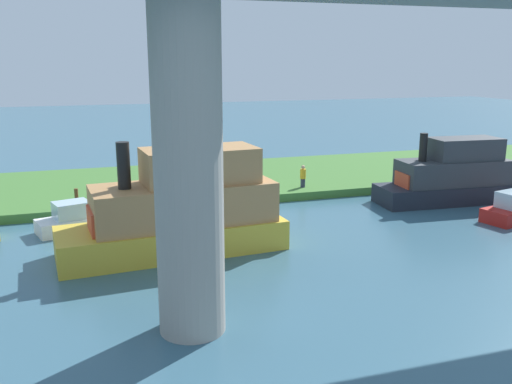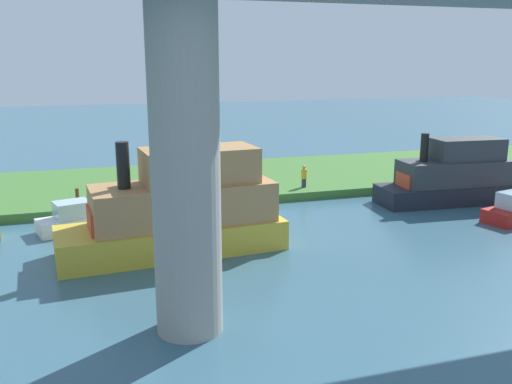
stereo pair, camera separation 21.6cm
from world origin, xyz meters
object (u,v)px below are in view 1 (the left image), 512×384
at_px(person_on_bank, 303,176).
at_px(mooring_post, 77,198).
at_px(bridge_pylon, 188,172).
at_px(pontoon_yellow, 82,220).
at_px(houseboat_blue, 450,176).
at_px(motorboat_red, 180,211).

relative_size(person_on_bank, mooring_post, 1.41).
bearing_deg(bridge_pylon, pontoon_yellow, -75.33).
bearing_deg(houseboat_blue, bridge_pylon, 32.34).
bearing_deg(bridge_pylon, houseboat_blue, -147.66).
distance_m(bridge_pylon, mooring_post, 15.84).
bearing_deg(pontoon_yellow, mooring_post, -86.19).
relative_size(person_on_bank, motorboat_red, 0.14).
distance_m(bridge_pylon, houseboat_blue, 21.32).
bearing_deg(person_on_bank, houseboat_blue, 150.64).
xyz_separation_m(mooring_post, pontoon_yellow, (-0.19, 2.91, -0.45)).
xyz_separation_m(person_on_bank, houseboat_blue, (-7.62, 4.29, 0.35)).
distance_m(mooring_post, houseboat_blue, 21.44).
xyz_separation_m(mooring_post, houseboat_blue, (-21.12, 3.69, 0.55)).
bearing_deg(mooring_post, pontoon_yellow, 93.81).
distance_m(bridge_pylon, motorboat_red, 8.13).
relative_size(bridge_pylon, pontoon_yellow, 2.11).
bearing_deg(mooring_post, bridge_pylon, 102.61).
distance_m(motorboat_red, houseboat_blue, 17.24).
relative_size(bridge_pylon, motorboat_red, 1.01).
distance_m(person_on_bank, pontoon_yellow, 13.77).
height_order(person_on_bank, houseboat_blue, houseboat_blue).
bearing_deg(person_on_bank, bridge_pylon, 56.85).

